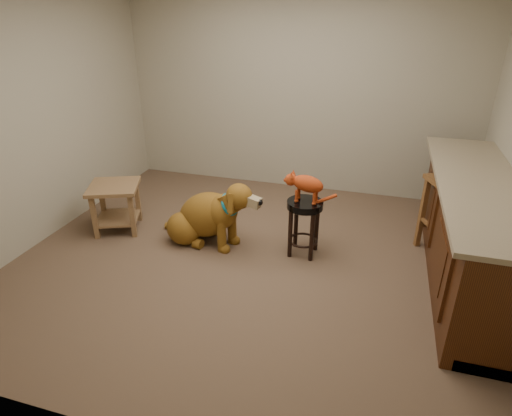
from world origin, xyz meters
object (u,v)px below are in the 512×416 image
(wood_stool, at_px, (448,216))
(side_table, at_px, (116,200))
(padded_stool, at_px, (304,217))
(golden_retriever, at_px, (207,216))
(tabby_kitten, at_px, (305,184))

(wood_stool, height_order, side_table, wood_stool)
(padded_stool, relative_size, wood_stool, 0.73)
(padded_stool, height_order, golden_retriever, golden_retriever)
(wood_stool, xyz_separation_m, golden_retriever, (-2.34, -0.45, -0.12))
(side_table, xyz_separation_m, tabby_kitten, (2.05, 0.08, 0.40))
(golden_retriever, height_order, tabby_kitten, tabby_kitten)
(golden_retriever, relative_size, tabby_kitten, 2.31)
(golden_retriever, bearing_deg, padded_stool, 14.83)
(wood_stool, distance_m, golden_retriever, 2.39)
(wood_stool, xyz_separation_m, side_table, (-3.40, -0.48, -0.06))
(wood_stool, distance_m, tabby_kitten, 1.45)
(padded_stool, bearing_deg, tabby_kitten, 170.79)
(wood_stool, distance_m, side_table, 3.43)
(wood_stool, relative_size, golden_retriever, 0.65)
(side_table, xyz_separation_m, golden_retriever, (1.05, 0.03, -0.06))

